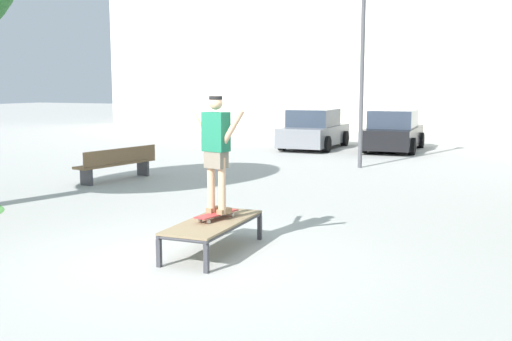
# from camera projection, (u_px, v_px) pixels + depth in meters

# --- Properties ---
(ground_plane) EXTENTS (120.00, 120.00, 0.00)m
(ground_plane) POSITION_uv_depth(u_px,v_px,m) (180.00, 261.00, 8.25)
(ground_plane) COLOR #A8A8A3
(skate_box) EXTENTS (0.83, 1.93, 0.46)m
(skate_box) POSITION_uv_depth(u_px,v_px,m) (213.00, 224.00, 8.64)
(skate_box) COLOR #38383D
(skate_box) RESTS_ON ground
(skateboard) EXTENTS (0.34, 0.82, 0.09)m
(skateboard) POSITION_uv_depth(u_px,v_px,m) (217.00, 214.00, 8.73)
(skateboard) COLOR #B23333
(skateboard) RESTS_ON skate_box
(skater) EXTENTS (1.00, 0.34, 1.69)m
(skater) POSITION_uv_depth(u_px,v_px,m) (216.00, 146.00, 8.59)
(skater) COLOR tan
(skater) RESTS_ON skateboard
(car_grey) EXTENTS (2.01, 4.25, 1.50)m
(car_grey) POSITION_uv_depth(u_px,v_px,m) (314.00, 130.00, 23.12)
(car_grey) COLOR slate
(car_grey) RESTS_ON ground
(car_black) EXTENTS (2.06, 4.27, 1.50)m
(car_black) POSITION_uv_depth(u_px,v_px,m) (393.00, 132.00, 22.31)
(car_black) COLOR black
(car_black) RESTS_ON ground
(park_bench) EXTENTS (0.84, 2.44, 0.83)m
(park_bench) POSITION_uv_depth(u_px,v_px,m) (117.00, 163.00, 15.24)
(park_bench) COLOR brown
(park_bench) RESTS_ON ground
(light_post) EXTENTS (0.36, 0.36, 5.83)m
(light_post) POSITION_uv_depth(u_px,v_px,m) (363.00, 35.00, 17.15)
(light_post) COLOR #4C4C51
(light_post) RESTS_ON ground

